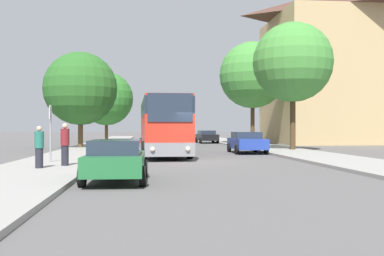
{
  "coord_description": "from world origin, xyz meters",
  "views": [
    {
      "loc": [
        -2.76,
        -22.94,
        1.75
      ],
      "look_at": [
        1.07,
        14.62,
        1.7
      ],
      "focal_mm": 42.0,
      "sensor_mm": 36.0,
      "label": 1
    }
  ],
  "objects_px": {
    "bus_middle": "(158,126)",
    "tree_right_mid": "(293,62)",
    "bus_stop_sign": "(50,127)",
    "pedestrian_waiting_far": "(39,147)",
    "parked_car_right_near": "(247,142)",
    "tree_right_near": "(253,75)",
    "parked_car_left_curb": "(116,160)",
    "tree_left_far": "(106,99)",
    "pedestrian_waiting_near": "(65,144)",
    "bus_front": "(163,126)",
    "parked_car_right_far": "(207,136)",
    "tree_left_near": "(80,89)"
  },
  "relations": [
    {
      "from": "bus_middle",
      "to": "tree_right_mid",
      "type": "relative_size",
      "value": 1.11
    },
    {
      "from": "bus_stop_sign",
      "to": "pedestrian_waiting_far",
      "type": "bearing_deg",
      "value": -85.71
    },
    {
      "from": "parked_car_right_near",
      "to": "tree_right_near",
      "type": "xyz_separation_m",
      "value": [
        3.73,
        13.82,
        6.18
      ]
    },
    {
      "from": "parked_car_left_curb",
      "to": "pedestrian_waiting_far",
      "type": "distance_m",
      "value": 4.84
    },
    {
      "from": "tree_left_far",
      "to": "tree_right_near",
      "type": "xyz_separation_m",
      "value": [
        15.52,
        -13.54,
        1.59
      ]
    },
    {
      "from": "bus_middle",
      "to": "pedestrian_waiting_far",
      "type": "bearing_deg",
      "value": -100.43
    },
    {
      "from": "pedestrian_waiting_near",
      "to": "pedestrian_waiting_far",
      "type": "distance_m",
      "value": 1.34
    },
    {
      "from": "bus_front",
      "to": "parked_car_right_far",
      "type": "height_order",
      "value": "bus_front"
    },
    {
      "from": "parked_car_right_near",
      "to": "tree_right_near",
      "type": "distance_m",
      "value": 15.59
    },
    {
      "from": "parked_car_right_far",
      "to": "tree_right_mid",
      "type": "distance_m",
      "value": 19.19
    },
    {
      "from": "bus_stop_sign",
      "to": "tree_right_near",
      "type": "relative_size",
      "value": 0.26
    },
    {
      "from": "bus_middle",
      "to": "tree_left_near",
      "type": "height_order",
      "value": "tree_left_near"
    },
    {
      "from": "parked_car_left_curb",
      "to": "tree_right_near",
      "type": "relative_size",
      "value": 0.39
    },
    {
      "from": "parked_car_right_far",
      "to": "tree_left_near",
      "type": "xyz_separation_m",
      "value": [
        -11.99,
        -12.67,
        4.12
      ]
    },
    {
      "from": "parked_car_left_curb",
      "to": "parked_car_right_far",
      "type": "bearing_deg",
      "value": 78.73
    },
    {
      "from": "tree_right_mid",
      "to": "parked_car_left_curb",
      "type": "bearing_deg",
      "value": -123.94
    },
    {
      "from": "parked_car_left_curb",
      "to": "pedestrian_waiting_near",
      "type": "height_order",
      "value": "pedestrian_waiting_near"
    },
    {
      "from": "parked_car_left_curb",
      "to": "tree_right_mid",
      "type": "distance_m",
      "value": 21.46
    },
    {
      "from": "pedestrian_waiting_far",
      "to": "tree_left_near",
      "type": "xyz_separation_m",
      "value": [
        -1.1,
        18.78,
        3.89
      ]
    },
    {
      "from": "parked_car_right_far",
      "to": "pedestrian_waiting_far",
      "type": "relative_size",
      "value": 2.79
    },
    {
      "from": "pedestrian_waiting_near",
      "to": "bus_stop_sign",
      "type": "bearing_deg",
      "value": -165.31
    },
    {
      "from": "bus_front",
      "to": "tree_left_near",
      "type": "bearing_deg",
      "value": 124.17
    },
    {
      "from": "bus_front",
      "to": "tree_right_near",
      "type": "bearing_deg",
      "value": 57.2
    },
    {
      "from": "tree_right_near",
      "to": "tree_right_mid",
      "type": "height_order",
      "value": "tree_right_near"
    },
    {
      "from": "tree_right_mid",
      "to": "tree_left_far",
      "type": "bearing_deg",
      "value": 121.28
    },
    {
      "from": "parked_car_left_curb",
      "to": "tree_left_far",
      "type": "xyz_separation_m",
      "value": [
        -4.04,
        42.8,
        4.64
      ]
    },
    {
      "from": "bus_middle",
      "to": "parked_car_right_far",
      "type": "height_order",
      "value": "bus_middle"
    },
    {
      "from": "bus_stop_sign",
      "to": "pedestrian_waiting_near",
      "type": "distance_m",
      "value": 2.53
    },
    {
      "from": "bus_front",
      "to": "parked_car_right_far",
      "type": "relative_size",
      "value": 2.5
    },
    {
      "from": "bus_middle",
      "to": "bus_stop_sign",
      "type": "distance_m",
      "value": 21.4
    },
    {
      "from": "tree_right_mid",
      "to": "parked_car_right_near",
      "type": "bearing_deg",
      "value": -155.74
    },
    {
      "from": "parked_car_right_near",
      "to": "pedestrian_waiting_near",
      "type": "relative_size",
      "value": 2.58
    },
    {
      "from": "bus_front",
      "to": "tree_left_near",
      "type": "xyz_separation_m",
      "value": [
        -6.32,
        8.77,
        3.01
      ]
    },
    {
      "from": "parked_car_left_curb",
      "to": "parked_car_right_far",
      "type": "height_order",
      "value": "parked_car_right_far"
    },
    {
      "from": "tree_right_near",
      "to": "tree_right_mid",
      "type": "relative_size",
      "value": 1.1
    },
    {
      "from": "pedestrian_waiting_far",
      "to": "tree_left_near",
      "type": "height_order",
      "value": "tree_left_near"
    },
    {
      "from": "parked_car_left_curb",
      "to": "tree_left_far",
      "type": "relative_size",
      "value": 0.46
    },
    {
      "from": "bus_middle",
      "to": "tree_right_near",
      "type": "distance_m",
      "value": 10.81
    },
    {
      "from": "tree_right_near",
      "to": "parked_car_right_near",
      "type": "bearing_deg",
      "value": -105.09
    },
    {
      "from": "pedestrian_waiting_far",
      "to": "tree_left_far",
      "type": "relative_size",
      "value": 0.19
    },
    {
      "from": "pedestrian_waiting_near",
      "to": "tree_left_near",
      "type": "distance_m",
      "value": 18.22
    },
    {
      "from": "tree_left_far",
      "to": "tree_right_near",
      "type": "relative_size",
      "value": 0.85
    },
    {
      "from": "pedestrian_waiting_far",
      "to": "tree_right_mid",
      "type": "bearing_deg",
      "value": 131.51
    },
    {
      "from": "pedestrian_waiting_far",
      "to": "tree_right_mid",
      "type": "xyz_separation_m",
      "value": [
        14.76,
        13.54,
        5.48
      ]
    },
    {
      "from": "bus_middle",
      "to": "tree_left_far",
      "type": "bearing_deg",
      "value": 113.95
    },
    {
      "from": "parked_car_left_curb",
      "to": "bus_stop_sign",
      "type": "height_order",
      "value": "bus_stop_sign"
    },
    {
      "from": "tree_left_near",
      "to": "tree_left_far",
      "type": "relative_size",
      "value": 0.9
    },
    {
      "from": "bus_middle",
      "to": "parked_car_right_far",
      "type": "relative_size",
      "value": 2.23
    },
    {
      "from": "bus_front",
      "to": "pedestrian_waiting_far",
      "type": "bearing_deg",
      "value": -119.11
    },
    {
      "from": "parked_car_right_near",
      "to": "tree_right_near",
      "type": "bearing_deg",
      "value": -104.52
    }
  ]
}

